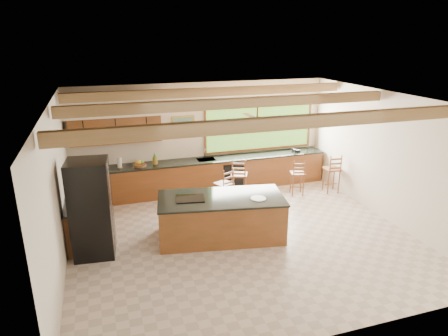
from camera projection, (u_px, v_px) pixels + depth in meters
name	position (u px, v px, depth m)	size (l,w,h in m)	color
ground	(242.00, 237.00, 8.74)	(7.20, 7.20, 0.00)	beige
room_shell	(225.00, 132.00, 8.58)	(7.27, 6.54, 3.02)	silver
counter_run	(181.00, 183.00, 10.64)	(7.12, 3.10, 1.25)	brown
island	(221.00, 217.00, 8.62)	(2.85, 1.70, 0.95)	brown
refrigerator	(91.00, 209.00, 7.78)	(0.84, 0.82, 1.97)	black
bar_stool_a	(225.00, 185.00, 9.96)	(0.51, 0.51, 1.09)	brown
bar_stool_b	(240.00, 176.00, 10.47)	(0.56, 0.56, 1.17)	brown
bar_stool_c	(298.00, 174.00, 10.84)	(0.45, 0.45, 1.02)	brown
bar_stool_d	(333.00, 170.00, 11.00)	(0.44, 0.44, 1.12)	brown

